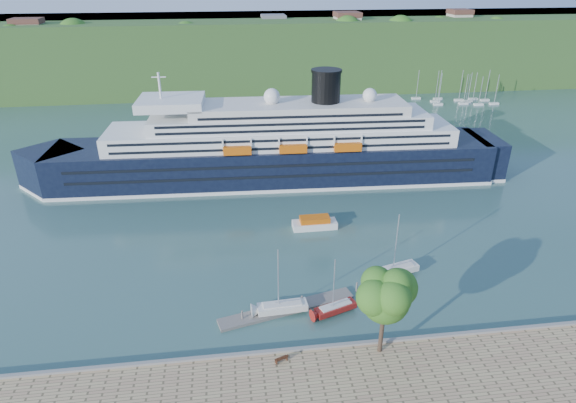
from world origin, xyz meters
The scene contains 11 objects.
ground centered at (0.00, 0.00, 0.00)m, with size 400.00×400.00×0.00m, color #2D5149.
far_hillside centered at (0.00, 145.00, 12.00)m, with size 400.00×50.00×24.00m, color #2F4F1F.
quay_coping centered at (0.00, -0.20, 1.15)m, with size 220.00×0.50×0.30m, color slate.
cruise_ship centered at (0.53, 51.64, 11.42)m, with size 101.70×14.81×22.84m, color black, non-canonical shape.
park_bench centered at (-4.00, -1.73, 1.50)m, with size 1.55×0.64×0.99m, color #4A2715, non-canonical shape.
promenade_tree centered at (7.43, -1.50, 6.98)m, with size 7.22×7.22×11.96m, color #285616, non-canonical shape.
floating_pontoon centered at (-2.00, 8.34, 0.21)m, with size 18.53×2.26×0.41m, color slate, non-canonical shape.
sailboat_white_near centered at (-2.73, 7.81, 4.65)m, with size 7.20×2.00×9.30m, color silver, non-canonical shape.
sailboat_red centered at (4.12, 6.87, 4.02)m, with size 6.22×1.73×8.04m, color maroon, non-canonical shape.
sailboat_white_far centered at (14.69, 14.01, 4.88)m, with size 7.55×2.10×9.75m, color silver, non-canonical shape.
tender_launch centered at (5.49, 29.63, 1.07)m, with size 7.71×2.64×2.13m, color #C7550B, non-canonical shape.
Camera 1 is at (-8.48, -41.84, 40.86)m, focal length 30.00 mm.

